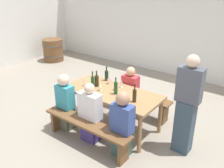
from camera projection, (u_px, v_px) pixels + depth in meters
ground_plane at (112, 126)px, 4.80m from camera, size 24.00×24.00×0.00m
back_wall at (187, 21)px, 6.69m from camera, size 14.00×0.20×3.20m
tasting_table at (112, 95)px, 4.54m from camera, size 1.83×0.84×0.75m
bench_near at (86, 127)px, 4.14m from camera, size 1.73×0.30×0.45m
bench_far at (132, 97)px, 5.19m from camera, size 1.73×0.30×0.45m
wine_bottle_0 at (134, 95)px, 4.08m from camera, size 0.07×0.07×0.32m
wine_bottle_1 at (116, 88)px, 4.36m from camera, size 0.07×0.07×0.32m
wine_bottle_2 at (107, 75)px, 4.95m from camera, size 0.08×0.08×0.30m
wine_bottle_3 at (97, 81)px, 4.68m from camera, size 0.08×0.08×0.32m
wine_bottle_4 at (93, 82)px, 4.61m from camera, size 0.07×0.07×0.33m
wine_glass_0 at (85, 80)px, 4.69m from camera, size 0.07×0.07×0.18m
wine_glass_1 at (100, 85)px, 4.50m from camera, size 0.08×0.08×0.16m
wine_glass_2 at (109, 79)px, 4.79m from camera, size 0.08×0.08×0.16m
wine_glass_3 at (121, 82)px, 4.64m from camera, size 0.06×0.06×0.15m
wine_glass_4 at (116, 85)px, 4.52m from camera, size 0.08×0.08×0.15m
seated_guest_near_0 at (66, 103)px, 4.53m from camera, size 0.32×0.24×1.12m
seated_guest_near_1 at (90, 114)px, 4.20m from camera, size 0.41×0.24×1.10m
seated_guest_near_2 at (122, 126)px, 3.82m from camera, size 0.35×0.24×1.13m
seated_guest_far_0 at (130, 93)px, 5.00m from camera, size 0.32×0.24×1.08m
standing_host at (187, 107)px, 3.82m from camera, size 0.37×0.24×1.67m
wine_barrel at (53, 50)px, 8.49m from camera, size 0.71×0.71×0.76m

